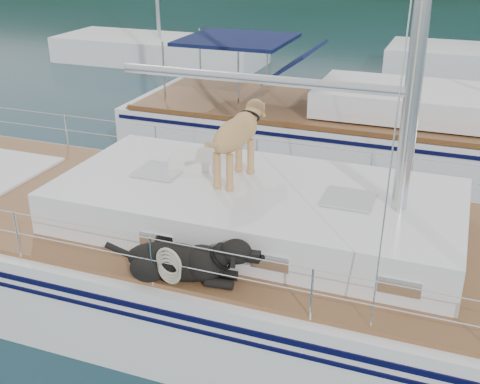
% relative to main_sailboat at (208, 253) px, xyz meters
% --- Properties ---
extents(ground, '(120.00, 120.00, 0.00)m').
position_rel_main_sailboat_xyz_m(ground, '(-0.09, 0.01, -0.68)').
color(ground, '#0E252B').
rests_on(ground, ground).
extents(main_sailboat, '(12.00, 3.82, 14.01)m').
position_rel_main_sailboat_xyz_m(main_sailboat, '(0.00, 0.00, 0.00)').
color(main_sailboat, white).
rests_on(main_sailboat, ground).
extents(neighbor_sailboat, '(11.00, 3.50, 13.30)m').
position_rel_main_sailboat_xyz_m(neighbor_sailboat, '(1.35, 6.30, -0.05)').
color(neighbor_sailboat, white).
rests_on(neighbor_sailboat, ground).
extents(bg_boat_west, '(8.00, 3.00, 11.65)m').
position_rel_main_sailboat_xyz_m(bg_boat_west, '(-8.09, 14.01, -0.24)').
color(bg_boat_west, white).
rests_on(bg_boat_west, ground).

